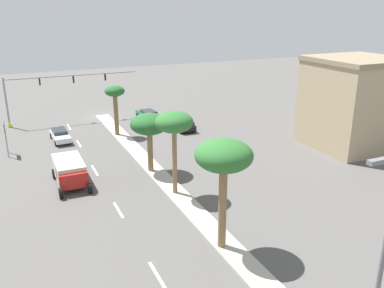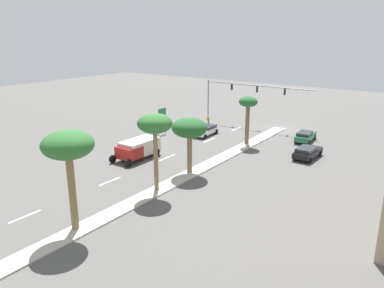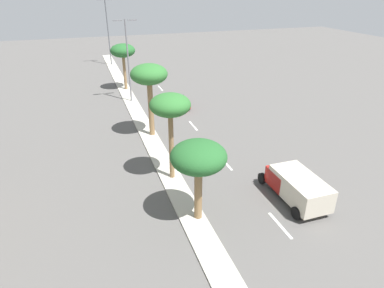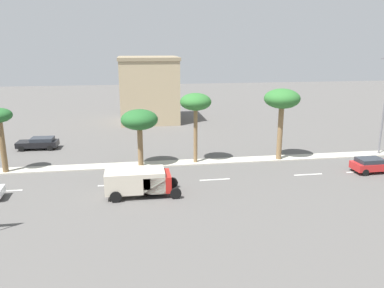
{
  "view_description": "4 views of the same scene",
  "coord_description": "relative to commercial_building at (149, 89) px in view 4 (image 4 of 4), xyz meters",
  "views": [
    {
      "loc": [
        11.95,
        58.4,
        15.3
      ],
      "look_at": [
        -3.77,
        23.73,
        2.42
      ],
      "focal_mm": 38.2,
      "sensor_mm": 36.0,
      "label": 1
    },
    {
      "loc": [
        -21.13,
        53.2,
        14.04
      ],
      "look_at": [
        -0.43,
        23.84,
        3.4
      ],
      "focal_mm": 35.33,
      "sensor_mm": 36.0,
      "label": 2
    },
    {
      "loc": [
        -5.86,
        5.91,
        14.65
      ],
      "look_at": [
        1.76,
        28.54,
        2.97
      ],
      "focal_mm": 31.05,
      "sensor_mm": 36.0,
      "label": 3
    },
    {
      "loc": [
        37.38,
        22.57,
        12.0
      ],
      "look_at": [
        -1.17,
        28.58,
        1.71
      ],
      "focal_mm": 35.72,
      "sensor_mm": 36.0,
      "label": 4
    }
  ],
  "objects": [
    {
      "name": "ground_plane",
      "position": [
        23.1,
        7.01,
        -5.04
      ],
      "size": [
        160.0,
        160.0,
        0.0
      ],
      "primitive_type": "plane",
      "color": "#565451"
    },
    {
      "name": "median_curb",
      "position": [
        23.1,
        16.2,
        -4.98
      ],
      "size": [
        1.8,
        82.65,
        0.12
      ],
      "primitive_type": "cube",
      "color": "#B7B2A3",
      "rests_on": "ground"
    },
    {
      "name": "lane_stripe_near",
      "position": [
        28.43,
        -13.49,
        -5.04
      ],
      "size": [
        0.2,
        2.8,
        0.01
      ],
      "primitive_type": "cube",
      "color": "silver",
      "rests_on": "ground"
    },
    {
      "name": "lane_stripe_right",
      "position": [
        28.43,
        -4.46,
        -5.04
      ],
      "size": [
        0.2,
        2.8,
        0.01
      ],
      "primitive_type": "cube",
      "color": "silver",
      "rests_on": "ground"
    },
    {
      "name": "lane_stripe_front",
      "position": [
        28.43,
        4.54,
        -5.04
      ],
      "size": [
        0.2,
        2.8,
        0.01
      ],
      "primitive_type": "cube",
      "color": "silver",
      "rests_on": "ground"
    },
    {
      "name": "lane_stripe_inboard",
      "position": [
        28.43,
        13.58,
        -5.04
      ],
      "size": [
        0.2,
        2.8,
        0.01
      ],
      "primitive_type": "cube",
      "color": "silver",
      "rests_on": "ground"
    },
    {
      "name": "lane_stripe_trailing",
      "position": [
        28.43,
        18.91,
        -5.04
      ],
      "size": [
        0.2,
        2.8,
        0.01
      ],
      "primitive_type": "cube",
      "color": "silver",
      "rests_on": "ground"
    },
    {
      "name": "commercial_building",
      "position": [
        0.0,
        0.0,
        0.0
      ],
      "size": [
        9.4,
        9.14,
        10.05
      ],
      "color": "tan",
      "rests_on": "ground"
    },
    {
      "name": "palm_tree_near",
      "position": [
        23.48,
        -2.0,
        -0.35
      ],
      "size": [
        3.63,
        3.63,
        5.68
      ],
      "color": "olive",
      "rests_on": "median_curb"
    },
    {
      "name": "palm_tree_rear",
      "position": [
        23.2,
        3.62,
        1.17
      ],
      "size": [
        3.14,
        3.14,
        7.13
      ],
      "color": "olive",
      "rests_on": "median_curb"
    },
    {
      "name": "palm_tree_front",
      "position": [
        23.49,
        12.54,
        1.3
      ],
      "size": [
        3.67,
        3.67,
        7.44
      ],
      "color": "olive",
      "rests_on": "median_curb"
    },
    {
      "name": "sedan_black_center",
      "position": [
        15.03,
        -13.65,
        -4.29
      ],
      "size": [
        2.25,
        4.63,
        1.38
      ],
      "color": "black",
      "rests_on": "ground"
    },
    {
      "name": "sedan_red_rear",
      "position": [
        28.7,
        20.02,
        -4.28
      ],
      "size": [
        2.02,
        4.23,
        1.41
      ],
      "color": "red",
      "rests_on": "ground"
    },
    {
      "name": "box_truck",
      "position": [
        31.05,
        -2.15,
        -3.82
      ],
      "size": [
        2.7,
        5.99,
        2.14
      ],
      "color": "#B21E19",
      "rests_on": "ground"
    }
  ]
}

